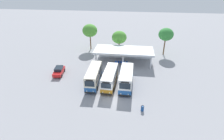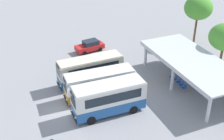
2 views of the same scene
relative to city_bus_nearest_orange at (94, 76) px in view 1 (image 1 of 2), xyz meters
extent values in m
plane|color=#939399|center=(4.42, -4.31, -1.81)|extent=(180.00, 180.00, 0.00)
cylinder|color=black|center=(1.08, -2.34, -1.36)|extent=(0.25, 0.91, 0.90)
cylinder|color=black|center=(-0.93, -2.40, -1.36)|extent=(0.25, 0.91, 0.90)
cylinder|color=black|center=(0.93, 2.43, -1.36)|extent=(0.25, 0.91, 0.90)
cylinder|color=black|center=(-1.08, 2.36, -1.36)|extent=(0.25, 0.91, 0.90)
cube|color=#23569E|center=(0.00, 0.01, -0.89)|extent=(2.36, 7.75, 1.07)
cube|color=beige|center=(0.00, 0.01, 0.50)|extent=(2.36, 7.75, 1.70)
cube|color=beige|center=(0.00, 0.01, 1.40)|extent=(2.29, 7.52, 0.12)
cube|color=black|center=(0.12, -3.86, -1.29)|extent=(2.01, 0.16, 0.28)
cube|color=#1E2833|center=(0.12, -3.81, 0.55)|extent=(1.73, 0.11, 1.10)
cube|color=black|center=(0.12, -3.81, 1.22)|extent=(1.27, 0.09, 0.24)
cube|color=#1E2833|center=(1.04, 0.15, 0.55)|extent=(0.24, 6.15, 0.93)
cube|color=#1E2833|center=(-1.05, 0.08, 0.55)|extent=(0.24, 6.15, 0.93)
sphere|color=#EAEACC|center=(0.70, -3.83, -0.98)|extent=(0.20, 0.20, 0.20)
sphere|color=#EAEACC|center=(-0.46, -3.87, -0.98)|extent=(0.20, 0.20, 0.20)
cylinder|color=black|center=(4.10, -2.43, -1.36)|extent=(0.25, 0.91, 0.90)
cylinder|color=black|center=(2.02, -2.36, -1.36)|extent=(0.25, 0.91, 0.90)
cylinder|color=black|center=(4.26, 2.34, -1.36)|extent=(0.25, 0.91, 0.90)
cylinder|color=black|center=(2.19, 2.41, -1.36)|extent=(0.25, 0.91, 0.90)
cube|color=orange|center=(3.14, -0.01, -0.93)|extent=(2.45, 7.77, 0.98)
cube|color=silver|center=(3.14, -0.01, 0.35)|extent=(2.45, 7.77, 1.59)
cube|color=silver|center=(3.14, -0.01, 1.20)|extent=(2.38, 7.54, 0.12)
cube|color=black|center=(3.00, -3.88, -1.29)|extent=(2.07, 0.17, 0.28)
cube|color=#1E2833|center=(3.01, -3.84, 0.40)|extent=(1.79, 0.11, 1.03)
cube|color=black|center=(3.01, -3.84, 1.02)|extent=(1.31, 0.10, 0.24)
cube|color=#1E2833|center=(4.22, 0.05, 0.40)|extent=(0.26, 6.16, 0.87)
cube|color=#1E2833|center=(2.07, 0.13, 0.40)|extent=(0.26, 6.16, 0.87)
sphere|color=#EAEACC|center=(3.60, -3.90, -0.98)|extent=(0.20, 0.20, 0.20)
sphere|color=#EAEACC|center=(2.41, -3.85, -0.98)|extent=(0.20, 0.20, 0.20)
cylinder|color=black|center=(7.36, -2.52, -1.36)|extent=(0.23, 0.90, 0.90)
cylinder|color=black|center=(5.14, -2.49, -1.36)|extent=(0.23, 0.90, 0.90)
cylinder|color=black|center=(7.42, 2.03, -1.36)|extent=(0.23, 0.90, 0.90)
cylinder|color=black|center=(5.21, 2.07, -1.36)|extent=(0.23, 0.90, 0.90)
cube|color=#23569E|center=(6.28, -0.23, -0.87)|extent=(2.42, 7.38, 1.11)
cube|color=silver|center=(6.28, -0.23, 0.58)|extent=(2.42, 7.38, 1.80)
cube|color=silver|center=(6.28, -0.23, 1.55)|extent=(2.35, 7.16, 0.12)
cube|color=black|center=(6.23, -3.93, -1.29)|extent=(2.20, 0.13, 0.28)
cube|color=#1E2833|center=(6.23, -3.89, 0.63)|extent=(1.90, 0.08, 1.17)
cube|color=black|center=(6.23, -3.89, 1.37)|extent=(1.39, 0.07, 0.24)
cube|color=#1E2833|center=(7.43, -0.15, 0.63)|extent=(0.13, 5.88, 0.99)
cube|color=#1E2833|center=(5.14, -0.11, 0.63)|extent=(0.13, 5.88, 0.99)
sphere|color=#EAEACC|center=(6.87, -3.93, -0.98)|extent=(0.20, 0.20, 0.20)
sphere|color=#EAEACC|center=(5.59, -3.91, -0.98)|extent=(0.20, 0.20, 0.20)
cylinder|color=black|center=(-7.34, 1.62, -1.49)|extent=(0.27, 0.66, 0.64)
cylinder|color=black|center=(-8.99, 1.38, -1.49)|extent=(0.27, 0.66, 0.64)
cylinder|color=black|center=(-7.70, 4.13, -1.49)|extent=(0.27, 0.66, 0.64)
cylinder|color=black|center=(-9.35, 3.90, -1.49)|extent=(0.27, 0.66, 0.64)
cube|color=red|center=(-8.34, 2.76, -1.14)|extent=(2.32, 4.30, 0.70)
cube|color=#1E2833|center=(-8.37, 2.96, -0.49)|extent=(1.78, 2.32, 0.60)
cylinder|color=silver|center=(-1.31, 8.11, -0.21)|extent=(0.36, 0.36, 3.20)
cylinder|color=silver|center=(5.06, 8.11, -0.21)|extent=(0.36, 0.36, 3.20)
cylinder|color=silver|center=(11.43, 8.11, -0.21)|extent=(0.36, 0.36, 3.20)
cube|color=silver|center=(5.06, 13.27, -0.21)|extent=(13.55, 0.20, 3.20)
cube|color=silver|center=(5.06, 10.59, 1.49)|extent=(14.05, 6.06, 0.20)
cube|color=silver|center=(5.06, 7.61, 1.25)|extent=(14.05, 0.10, 0.28)
cylinder|color=slate|center=(3.46, 9.04, -1.59)|extent=(0.03, 0.03, 0.44)
cylinder|color=slate|center=(3.11, 9.05, -1.59)|extent=(0.03, 0.03, 0.44)
cylinder|color=slate|center=(3.47, 9.39, -1.59)|extent=(0.03, 0.03, 0.44)
cylinder|color=slate|center=(3.12, 9.40, -1.59)|extent=(0.03, 0.03, 0.44)
cube|color=#1E4CB2|center=(3.29, 9.22, -1.35)|extent=(0.45, 0.45, 0.04)
cube|color=#1E4CB2|center=(3.29, 9.42, -1.15)|extent=(0.44, 0.05, 0.40)
cylinder|color=slate|center=(4.12, 9.08, -1.59)|extent=(0.03, 0.03, 0.44)
cylinder|color=slate|center=(3.77, 9.09, -1.59)|extent=(0.03, 0.03, 0.44)
cylinder|color=slate|center=(4.13, 9.43, -1.59)|extent=(0.03, 0.03, 0.44)
cylinder|color=slate|center=(3.78, 9.44, -1.59)|extent=(0.03, 0.03, 0.44)
cube|color=#1E4CB2|center=(3.95, 9.26, -1.35)|extent=(0.45, 0.45, 0.04)
cube|color=#1E4CB2|center=(3.96, 9.46, -1.15)|extent=(0.44, 0.05, 0.40)
cylinder|color=slate|center=(4.78, 9.12, -1.59)|extent=(0.03, 0.03, 0.44)
cylinder|color=slate|center=(4.43, 9.13, -1.59)|extent=(0.03, 0.03, 0.44)
cylinder|color=slate|center=(4.79, 9.47, -1.59)|extent=(0.03, 0.03, 0.44)
cylinder|color=slate|center=(4.44, 9.48, -1.59)|extent=(0.03, 0.03, 0.44)
cube|color=#1E4CB2|center=(4.61, 9.30, -1.35)|extent=(0.45, 0.45, 0.04)
cube|color=#1E4CB2|center=(4.62, 9.50, -1.15)|extent=(0.44, 0.05, 0.40)
cylinder|color=slate|center=(5.45, 9.07, -1.59)|extent=(0.03, 0.03, 0.44)
cylinder|color=slate|center=(5.09, 9.08, -1.59)|extent=(0.03, 0.03, 0.44)
cylinder|color=slate|center=(5.46, 9.42, -1.59)|extent=(0.03, 0.03, 0.44)
cylinder|color=slate|center=(5.11, 9.43, -1.59)|extent=(0.03, 0.03, 0.44)
cube|color=#1E4CB2|center=(5.28, 9.25, -1.35)|extent=(0.45, 0.45, 0.04)
cube|color=#1E4CB2|center=(5.28, 9.45, -1.15)|extent=(0.44, 0.05, 0.40)
cylinder|color=slate|center=(6.11, 8.99, -1.59)|extent=(0.03, 0.03, 0.44)
cylinder|color=slate|center=(5.76, 9.00, -1.59)|extent=(0.03, 0.03, 0.44)
cylinder|color=slate|center=(6.12, 9.34, -1.59)|extent=(0.03, 0.03, 0.44)
cylinder|color=slate|center=(5.77, 9.35, -1.59)|extent=(0.03, 0.03, 0.44)
cube|color=#1E4CB2|center=(5.94, 9.17, -1.35)|extent=(0.45, 0.45, 0.04)
cube|color=#1E4CB2|center=(5.94, 9.37, -1.15)|extent=(0.44, 0.05, 0.40)
cylinder|color=brown|center=(3.42, 16.34, -0.26)|extent=(0.32, 0.32, 3.09)
ellipsoid|color=#4C9933|center=(3.42, 16.34, 2.76)|extent=(3.94, 3.94, 3.35)
cylinder|color=brown|center=(15.54, 17.14, 0.26)|extent=(0.32, 0.32, 4.14)
ellipsoid|color=#338438|center=(15.54, 17.14, 3.77)|extent=(3.85, 3.85, 3.27)
cylinder|color=brown|center=(-5.12, 18.67, 0.16)|extent=(0.32, 0.32, 3.93)
ellipsoid|color=#4C9933|center=(-5.12, 18.67, 3.68)|extent=(4.16, 4.16, 3.54)
cylinder|color=#19478C|center=(9.22, -6.82, -1.38)|extent=(0.48, 0.48, 0.85)
torus|color=black|center=(9.22, -6.82, -0.94)|extent=(0.49, 0.49, 0.06)
camera|label=1|loc=(7.17, -28.30, 16.58)|focal=27.72mm
camera|label=2|loc=(29.38, -9.58, 17.13)|focal=48.10mm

